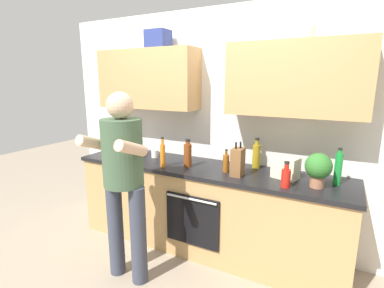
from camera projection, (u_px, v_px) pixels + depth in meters
ground_plane at (203, 246)px, 3.14m from camera, size 12.00×12.00×0.00m
back_wall_unit at (216, 106)px, 3.05m from camera, size 4.00×0.38×2.50m
counter at (204, 208)px, 3.04m from camera, size 2.84×0.67×0.90m
person_standing at (123, 173)px, 2.45m from camera, size 0.49×0.45×1.68m
bottle_oil at (256, 155)px, 2.88m from camera, size 0.08×0.08×0.31m
bottle_vinegar at (188, 155)px, 2.93m from camera, size 0.08×0.08×0.29m
bottle_syrup at (226, 163)px, 2.77m from camera, size 0.06×0.06×0.22m
bottle_juice at (163, 155)px, 2.92m from camera, size 0.05×0.05×0.31m
bottle_hotsauce at (286, 177)px, 2.38m from camera, size 0.07×0.07×0.22m
bottle_soda at (338, 169)px, 2.42m from camera, size 0.06×0.06×0.32m
cup_coffee at (155, 154)px, 3.30m from camera, size 0.08×0.08×0.09m
mixing_bowl at (136, 152)px, 3.42m from camera, size 0.26×0.26×0.07m
knife_block at (238, 162)px, 2.65m from camera, size 0.10×0.14×0.32m
potted_herb at (318, 168)px, 2.36m from camera, size 0.21×0.21×0.29m
grocery_bag_rice at (286, 168)px, 2.60m from camera, size 0.25×0.20×0.19m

